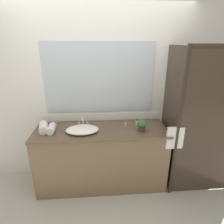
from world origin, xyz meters
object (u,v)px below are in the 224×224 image
object	(u,v)px
faucet	(83,123)
potted_plant	(142,125)
sink_basin	(82,130)
amenity_bottle_shampoo	(137,122)
rolled_towel_near_edge	(43,127)
amenity_bottle_lotion	(126,124)
rolled_towel_middle	(51,129)

from	to	relation	value
faucet	potted_plant	size ratio (longest dim) A/B	1.04
sink_basin	potted_plant	distance (m)	0.79
potted_plant	amenity_bottle_shampoo	xyz separation A→B (m)	(-0.03, 0.18, -0.05)
amenity_bottle_shampoo	rolled_towel_near_edge	world-z (taller)	rolled_towel_near_edge
amenity_bottle_shampoo	potted_plant	bearing A→B (deg)	-80.77
amenity_bottle_shampoo	amenity_bottle_lotion	world-z (taller)	amenity_bottle_shampoo
amenity_bottle_lotion	rolled_towel_middle	bearing A→B (deg)	-174.68
faucet	amenity_bottle_lotion	distance (m)	0.60
potted_plant	amenity_bottle_lotion	world-z (taller)	potted_plant
rolled_towel_near_edge	rolled_towel_middle	bearing A→B (deg)	-15.60
amenity_bottle_shampoo	rolled_towel_near_edge	xyz separation A→B (m)	(-1.27, -0.09, 0.01)
potted_plant	amenity_bottle_shampoo	bearing A→B (deg)	99.23
sink_basin	faucet	size ratio (longest dim) A/B	2.55
rolled_towel_middle	potted_plant	bearing A→B (deg)	-3.05
amenity_bottle_shampoo	faucet	bearing A→B (deg)	177.66
rolled_towel_near_edge	sink_basin	bearing A→B (deg)	-6.45
potted_plant	rolled_towel_middle	size ratio (longest dim) A/B	0.75
rolled_towel_middle	sink_basin	bearing A→B (deg)	-3.87
potted_plant	rolled_towel_near_edge	bearing A→B (deg)	175.86
potted_plant	amenity_bottle_lotion	bearing A→B (deg)	140.78
faucet	amenity_bottle_shampoo	xyz separation A→B (m)	(0.76, -0.03, -0.00)
amenity_bottle_shampoo	amenity_bottle_lotion	xyz separation A→B (m)	(-0.16, -0.03, -0.00)
sink_basin	amenity_bottle_shampoo	xyz separation A→B (m)	(0.76, 0.15, 0.01)
sink_basin	amenity_bottle_shampoo	distance (m)	0.77
rolled_towel_middle	rolled_towel_near_edge	bearing A→B (deg)	164.40
sink_basin	rolled_towel_middle	xyz separation A→B (m)	(-0.40, 0.03, 0.01)
amenity_bottle_lotion	rolled_towel_near_edge	distance (m)	1.11
amenity_bottle_lotion	rolled_towel_middle	distance (m)	1.00
potted_plant	rolled_towel_middle	xyz separation A→B (m)	(-1.19, 0.06, -0.05)
rolled_towel_near_edge	amenity_bottle_lotion	bearing A→B (deg)	3.21
faucet	amenity_bottle_shampoo	distance (m)	0.76
faucet	amenity_bottle_lotion	xyz separation A→B (m)	(0.59, -0.06, -0.00)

